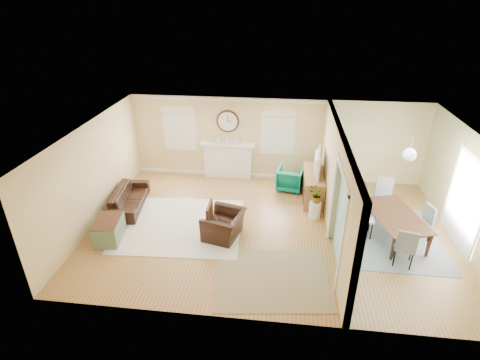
# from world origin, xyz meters

# --- Properties ---
(floor) EXTENTS (9.00, 9.00, 0.00)m
(floor) POSITION_xyz_m (0.00, 0.00, 0.00)
(floor) COLOR #916022
(floor) RESTS_ON ground
(wall_back) EXTENTS (9.00, 0.02, 2.60)m
(wall_back) POSITION_xyz_m (0.00, 3.00, 1.30)
(wall_back) COLOR tan
(wall_back) RESTS_ON ground
(wall_front) EXTENTS (9.00, 0.02, 2.60)m
(wall_front) POSITION_xyz_m (0.00, -3.00, 1.30)
(wall_front) COLOR tan
(wall_front) RESTS_ON ground
(wall_left) EXTENTS (0.02, 6.00, 2.60)m
(wall_left) POSITION_xyz_m (-4.50, 0.00, 1.30)
(wall_left) COLOR tan
(wall_left) RESTS_ON ground
(wall_right) EXTENTS (0.02, 6.00, 2.60)m
(wall_right) POSITION_xyz_m (4.50, 0.00, 1.30)
(wall_right) COLOR tan
(wall_right) RESTS_ON ground
(ceiling) EXTENTS (9.00, 6.00, 0.02)m
(ceiling) POSITION_xyz_m (0.00, 0.00, 2.60)
(ceiling) COLOR white
(ceiling) RESTS_ON wall_back
(partition) EXTENTS (0.17, 6.00, 2.60)m
(partition) POSITION_xyz_m (1.51, 0.28, 1.36)
(partition) COLOR tan
(partition) RESTS_ON ground
(fireplace) EXTENTS (1.70, 0.30, 1.17)m
(fireplace) POSITION_xyz_m (-1.50, 2.88, 0.60)
(fireplace) COLOR white
(fireplace) RESTS_ON ground
(wall_clock) EXTENTS (0.70, 0.07, 0.70)m
(wall_clock) POSITION_xyz_m (-1.50, 2.97, 1.85)
(wall_clock) COLOR #472618
(wall_clock) RESTS_ON wall_back
(window_left) EXTENTS (1.05, 0.13, 1.42)m
(window_left) POSITION_xyz_m (-3.05, 2.95, 1.66)
(window_left) COLOR white
(window_left) RESTS_ON wall_back
(window_right) EXTENTS (1.05, 0.13, 1.42)m
(window_right) POSITION_xyz_m (0.05, 2.95, 1.66)
(window_right) COLOR white
(window_right) RESTS_ON wall_back
(french_doors) EXTENTS (0.06, 1.70, 2.20)m
(french_doors) POSITION_xyz_m (4.45, 0.00, 1.10)
(french_doors) COLOR white
(french_doors) RESTS_ON ground
(pendant) EXTENTS (0.30, 0.30, 0.55)m
(pendant) POSITION_xyz_m (3.00, 0.00, 2.20)
(pendant) COLOR gold
(pendant) RESTS_ON ceiling
(rug_cream) EXTENTS (3.24, 2.85, 0.02)m
(rug_cream) POSITION_xyz_m (-2.29, -0.10, 0.01)
(rug_cream) COLOR beige
(rug_cream) RESTS_ON floor
(rug_jute) EXTENTS (2.59, 2.21, 0.01)m
(rug_jute) POSITION_xyz_m (0.13, -1.85, 0.01)
(rug_jute) COLOR #95815F
(rug_jute) RESTS_ON floor
(rug_grey) EXTENTS (2.22, 2.77, 0.01)m
(rug_grey) POSITION_xyz_m (3.01, 0.01, 0.01)
(rug_grey) COLOR gray
(rug_grey) RESTS_ON floor
(sofa) EXTENTS (0.98, 1.97, 0.55)m
(sofa) POSITION_xyz_m (-3.94, 0.63, 0.28)
(sofa) COLOR black
(sofa) RESTS_ON floor
(eames_chair) EXTENTS (1.09, 1.18, 0.65)m
(eames_chair) POSITION_xyz_m (-1.10, -0.43, 0.32)
(eames_chair) COLOR black
(eames_chair) RESTS_ON floor
(green_chair) EXTENTS (0.86, 0.87, 0.69)m
(green_chair) POSITION_xyz_m (0.49, 2.24, 0.34)
(green_chair) COLOR #00674E
(green_chair) RESTS_ON floor
(trunk) EXTENTS (0.71, 1.01, 0.54)m
(trunk) POSITION_xyz_m (-3.85, -0.90, 0.27)
(trunk) COLOR slate
(trunk) RESTS_ON floor
(credenza) EXTENTS (0.55, 1.61, 0.80)m
(credenza) POSITION_xyz_m (1.15, 1.76, 0.40)
(credenza) COLOR #976435
(credenza) RESTS_ON floor
(tv) EXTENTS (0.24, 1.15, 0.66)m
(tv) POSITION_xyz_m (1.13, 1.76, 1.13)
(tv) COLOR black
(tv) RESTS_ON credenza
(garden_stool) EXTENTS (0.31, 0.31, 0.46)m
(garden_stool) POSITION_xyz_m (1.16, 0.70, 0.23)
(garden_stool) COLOR white
(garden_stool) RESTS_ON floor
(potted_plant) EXTENTS (0.43, 0.39, 0.43)m
(potted_plant) POSITION_xyz_m (1.16, 0.70, 0.67)
(potted_plant) COLOR #337F33
(potted_plant) RESTS_ON garden_stool
(dining_table) EXTENTS (1.45, 2.04, 0.65)m
(dining_table) POSITION_xyz_m (3.01, 0.01, 0.33)
(dining_table) COLOR #472618
(dining_table) RESTS_ON floor
(dining_chair_n) EXTENTS (0.48, 0.48, 1.04)m
(dining_chair_n) POSITION_xyz_m (2.98, 1.04, 0.61)
(dining_chair_n) COLOR gray
(dining_chair_n) RESTS_ON floor
(dining_chair_s) EXTENTS (0.52, 0.52, 0.95)m
(dining_chair_s) POSITION_xyz_m (2.97, -1.01, 0.56)
(dining_chair_s) COLOR gray
(dining_chair_s) RESTS_ON floor
(dining_chair_w) EXTENTS (0.48, 0.48, 1.03)m
(dining_chair_w) POSITION_xyz_m (2.28, 0.02, 0.61)
(dining_chair_w) COLOR white
(dining_chair_w) RESTS_ON floor
(dining_chair_e) EXTENTS (0.49, 0.49, 0.90)m
(dining_chair_e) POSITION_xyz_m (3.62, 0.03, 0.53)
(dining_chair_e) COLOR gray
(dining_chair_e) RESTS_ON floor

